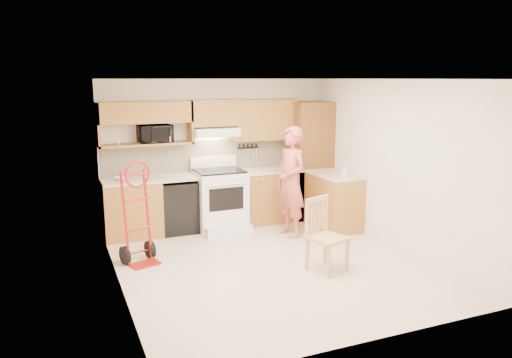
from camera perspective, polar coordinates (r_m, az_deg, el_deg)
floor at (r=6.96m, az=1.60°, el=-9.76°), size 4.00×4.50×0.02m
ceiling at (r=6.49m, az=1.72°, el=11.47°), size 4.00×4.50×0.02m
wall_back at (r=8.69m, az=-4.44°, el=3.11°), size 4.00×0.02×2.50m
wall_front at (r=4.69m, az=13.02°, el=-4.42°), size 4.00×0.02×2.50m
wall_left at (r=6.09m, az=-15.89°, el=-0.93°), size 0.02×4.50×2.50m
wall_right at (r=7.64m, az=15.56°, el=1.56°), size 0.02×4.50×2.50m
backsplash at (r=8.67m, az=-4.39°, el=2.76°), size 3.92×0.03×0.55m
lower_cab_left at (r=8.21m, az=-14.03°, el=-3.41°), size 0.90×0.60×0.90m
dishwasher at (r=8.35m, az=-8.92°, el=-3.12°), size 0.60×0.60×0.85m
lower_cab_right at (r=8.85m, az=1.38°, el=-1.98°), size 1.14×0.60×0.90m
countertop_left at (r=8.15m, az=-12.11°, el=-0.03°), size 1.50×0.63×0.04m
countertop_right at (r=8.75m, az=1.39°, el=1.01°), size 1.14×0.63×0.04m
cab_return_right at (r=8.55m, az=8.90°, el=-2.60°), size 0.60×1.00×0.90m
countertop_return at (r=8.45m, az=9.00°, el=0.49°), size 0.63×1.00×0.04m
pantry_tall at (r=9.09m, az=6.14°, el=2.17°), size 0.70×0.60×2.10m
upper_cab_left at (r=8.14m, az=-12.60°, el=7.47°), size 1.50×0.33×0.34m
upper_shelf_mw at (r=8.19m, az=-12.44°, el=3.92°), size 1.50×0.33×0.04m
upper_cab_center at (r=8.41m, az=-4.93°, el=7.55°), size 0.76×0.33×0.44m
upper_cab_right at (r=8.76m, az=1.06°, el=6.83°), size 1.14×0.33×0.70m
range_hood at (r=8.38m, az=-4.76°, el=5.41°), size 0.76×0.46×0.14m
knife_strip at (r=8.83m, az=-0.93°, el=3.20°), size 0.40×0.05×0.29m
microwave at (r=8.20m, az=-11.51°, el=5.11°), size 0.55×0.40×0.29m
range at (r=8.34m, az=-4.06°, el=-1.80°), size 0.81×1.07×1.20m
person at (r=7.94m, az=4.00°, el=-0.34°), size 0.51×0.70×1.78m
hand_truck at (r=6.96m, az=-13.21°, el=-4.37°), size 0.63×0.60×1.29m
dining_chair at (r=6.64m, az=8.21°, el=-6.41°), size 0.57×0.59×0.97m
soap_bottle at (r=8.19m, az=10.09°, el=0.96°), size 0.11×0.12×0.20m
bowl at (r=8.08m, az=-15.11°, el=0.06°), size 0.23×0.23×0.05m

